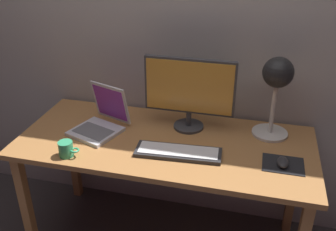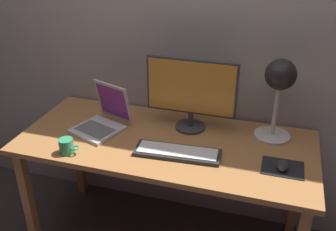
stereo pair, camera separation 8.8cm
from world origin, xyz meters
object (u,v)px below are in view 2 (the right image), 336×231
object	(u,v)px
coffee_mug	(67,146)
desk_lamp	(279,83)
mouse	(282,166)
laptop	(105,116)
monitor	(191,90)
keyboard_main	(177,152)

from	to	relation	value
coffee_mug	desk_lamp	bearing A→B (deg)	25.55
desk_lamp	mouse	bearing A→B (deg)	-77.68
laptop	desk_lamp	size ratio (longest dim) A/B	0.78
monitor	laptop	bearing A→B (deg)	-164.45
keyboard_main	desk_lamp	xyz separation A→B (m)	(0.45, 0.32, 0.31)
monitor	laptop	xyz separation A→B (m)	(-0.47, -0.13, -0.17)
monitor	desk_lamp	xyz separation A→B (m)	(0.46, 0.03, 0.08)
desk_lamp	mouse	world-z (taller)	desk_lamp
desk_lamp	mouse	distance (m)	0.43
keyboard_main	coffee_mug	distance (m)	0.57
keyboard_main	laptop	distance (m)	0.50
monitor	mouse	size ratio (longest dim) A/B	5.25
desk_lamp	coffee_mug	world-z (taller)	desk_lamp
coffee_mug	keyboard_main	bearing A→B (deg)	15.68
desk_lamp	mouse	size ratio (longest dim) A/B	4.67
coffee_mug	laptop	bearing A→B (deg)	77.53
keyboard_main	coffee_mug	world-z (taller)	coffee_mug
keyboard_main	laptop	size ratio (longest dim) A/B	1.28
keyboard_main	desk_lamp	size ratio (longest dim) A/B	1.00
monitor	laptop	world-z (taller)	monitor
monitor	keyboard_main	world-z (taller)	monitor
laptop	coffee_mug	world-z (taller)	laptop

